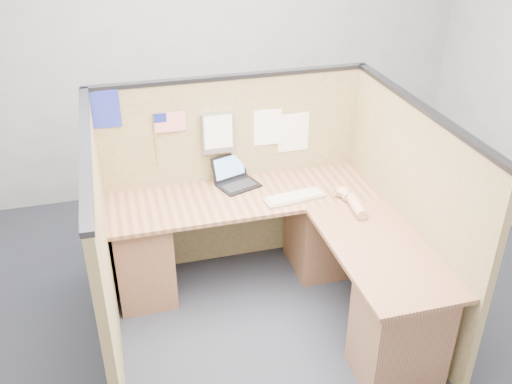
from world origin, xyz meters
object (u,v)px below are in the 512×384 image
object	(u,v)px
l_desk	(283,261)
keyboard	(294,197)
laptop	(237,177)
mouse	(342,194)

from	to	relation	value
l_desk	keyboard	world-z (taller)	keyboard
laptop	keyboard	distance (m)	0.48
laptop	mouse	xyz separation A→B (m)	(0.68, -0.40, -0.03)
laptop	keyboard	world-z (taller)	laptop
keyboard	laptop	bearing A→B (deg)	126.52
mouse	l_desk	bearing A→B (deg)	-159.29
laptop	keyboard	bearing A→B (deg)	-65.31
keyboard	mouse	distance (m)	0.35
laptop	l_desk	bearing A→B (deg)	-92.81
l_desk	keyboard	size ratio (longest dim) A/B	4.28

